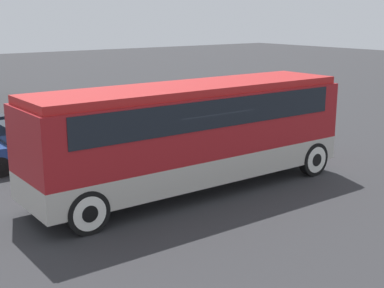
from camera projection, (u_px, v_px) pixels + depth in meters
ground_plane at (192, 190)px, 15.93m from camera, size 120.00×120.00×0.00m
tour_bus at (195, 127)px, 15.53m from camera, size 9.95×2.53×3.17m
parked_car_mid at (39, 142)px, 18.65m from camera, size 4.34×1.96×1.53m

